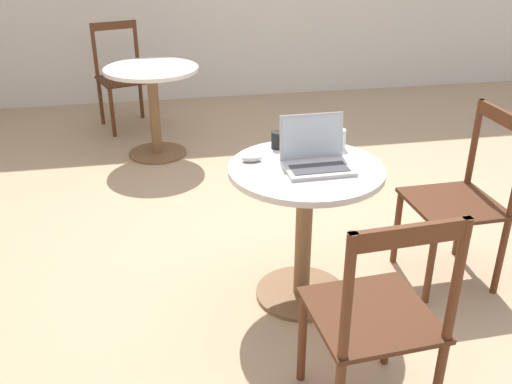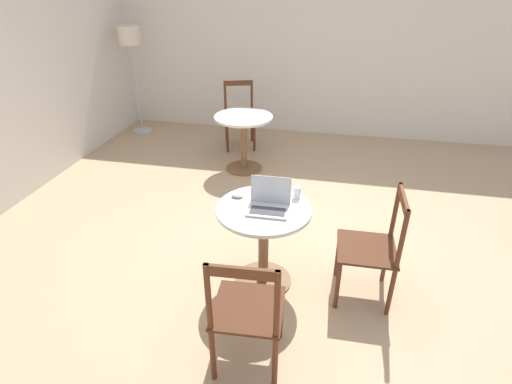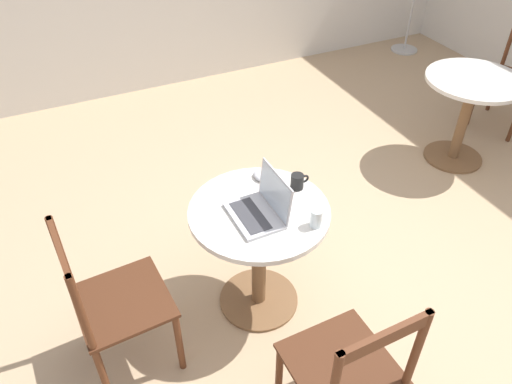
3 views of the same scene
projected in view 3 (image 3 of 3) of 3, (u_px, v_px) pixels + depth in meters
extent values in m
plane|color=tan|center=(348.00, 297.00, 3.06)|extent=(16.00, 16.00, 0.00)
cylinder|color=brown|center=(259.00, 299.00, 3.03)|extent=(0.47, 0.47, 0.02)
cylinder|color=brown|center=(259.00, 259.00, 2.81)|extent=(0.08, 0.08, 0.68)
cylinder|color=silver|center=(259.00, 212.00, 2.59)|extent=(0.74, 0.74, 0.03)
cylinder|color=brown|center=(452.00, 157.00, 4.21)|extent=(0.47, 0.47, 0.02)
cylinder|color=brown|center=(463.00, 121.00, 3.99)|extent=(0.08, 0.08, 0.68)
cylinder|color=silver|center=(476.00, 80.00, 3.76)|extent=(0.74, 0.74, 0.03)
cylinder|color=#562D19|center=(279.00, 375.00, 2.41)|extent=(0.04, 0.04, 0.44)
cylinder|color=#562D19|center=(346.00, 344.00, 2.54)|extent=(0.04, 0.04, 0.44)
cube|color=#492715|center=(341.00, 364.00, 2.19)|extent=(0.45, 0.45, 0.02)
cylinder|color=#562D19|center=(417.00, 349.00, 1.97)|extent=(0.04, 0.04, 0.48)
cube|color=#562D19|center=(385.00, 338.00, 1.77)|extent=(0.42, 0.03, 0.07)
cylinder|color=#562D19|center=(153.00, 290.00, 2.82)|extent=(0.04, 0.04, 0.44)
cylinder|color=#562D19|center=(179.00, 342.00, 2.55)|extent=(0.04, 0.04, 0.44)
cylinder|color=#562D19|center=(83.00, 317.00, 2.67)|extent=(0.04, 0.04, 0.44)
cylinder|color=#562D19|center=(103.00, 376.00, 2.40)|extent=(0.04, 0.04, 0.44)
cube|color=#492715|center=(123.00, 301.00, 2.46)|extent=(0.47, 0.47, 0.02)
cylinder|color=#562D19|center=(62.00, 255.00, 2.37)|extent=(0.04, 0.04, 0.48)
cylinder|color=#562D19|center=(82.00, 314.00, 2.10)|extent=(0.04, 0.04, 0.48)
cube|color=#562D19|center=(60.00, 251.00, 2.11)|extent=(0.05, 0.42, 0.07)
cylinder|color=#562D19|center=(473.00, 103.00, 4.50)|extent=(0.04, 0.04, 0.44)
cylinder|color=#562D19|center=(494.00, 89.00, 4.71)|extent=(0.04, 0.04, 0.44)
cube|color=#492715|center=(512.00, 80.00, 4.35)|extent=(0.55, 0.55, 0.02)
cylinder|color=#562D19|center=(510.00, 40.00, 4.41)|extent=(0.04, 0.04, 0.48)
cylinder|color=#B7B7B7|center=(404.00, 49.00, 5.94)|extent=(0.31, 0.31, 0.02)
cube|color=#B7B7BC|center=(254.00, 216.00, 2.53)|extent=(0.22, 0.31, 0.02)
cube|color=#38383D|center=(250.00, 215.00, 2.51)|extent=(0.12, 0.27, 0.00)
cube|color=#B7B7BC|center=(275.00, 192.00, 2.49)|extent=(0.04, 0.31, 0.22)
cube|color=silver|center=(274.00, 192.00, 2.49)|extent=(0.03, 0.29, 0.19)
ellipsoid|color=#B7B7BC|center=(259.00, 176.00, 2.78)|extent=(0.06, 0.10, 0.03)
cylinder|color=black|center=(297.00, 182.00, 2.69)|extent=(0.07, 0.07, 0.09)
torus|color=black|center=(305.00, 179.00, 2.71)|extent=(0.05, 0.01, 0.05)
cylinder|color=silver|center=(316.00, 218.00, 2.45)|extent=(0.06, 0.06, 0.10)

